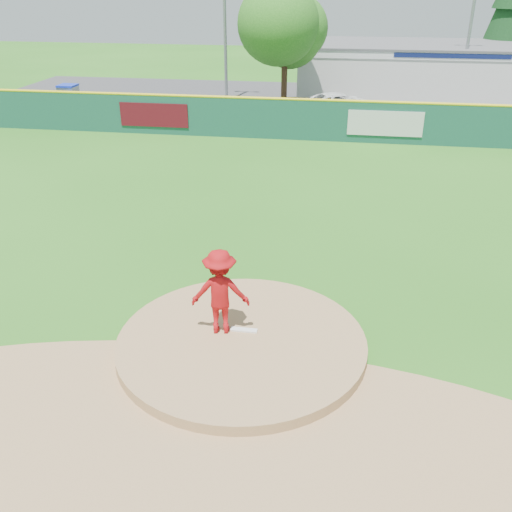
% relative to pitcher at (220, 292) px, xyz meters
% --- Properties ---
extents(ground, '(120.00, 120.00, 0.00)m').
position_rel_pitcher_xyz_m(ground, '(0.51, -0.25, -1.24)').
color(ground, '#286B19').
rests_on(ground, ground).
extents(pitchers_mound, '(5.50, 5.50, 0.50)m').
position_rel_pitcher_xyz_m(pitchers_mound, '(0.51, -0.25, -1.24)').
color(pitchers_mound, '#9E774C').
rests_on(pitchers_mound, ground).
extents(pitching_rubber, '(0.60, 0.15, 0.04)m').
position_rel_pitcher_xyz_m(pitching_rubber, '(0.51, 0.05, -0.97)').
color(pitching_rubber, white).
rests_on(pitching_rubber, pitchers_mound).
extents(infield_dirt_arc, '(15.40, 15.40, 0.01)m').
position_rel_pitcher_xyz_m(infield_dirt_arc, '(0.51, -3.25, -1.24)').
color(infield_dirt_arc, '#9E774C').
rests_on(infield_dirt_arc, ground).
extents(parking_lot, '(44.00, 16.00, 0.02)m').
position_rel_pitcher_xyz_m(parking_lot, '(0.51, 26.75, -1.23)').
color(parking_lot, '#38383A').
rests_on(parking_lot, ground).
extents(pitcher, '(1.37, 0.91, 1.98)m').
position_rel_pitcher_xyz_m(pitcher, '(0.00, 0.00, 0.00)').
color(pitcher, '#A50E11').
rests_on(pitcher, pitchers_mound).
extents(van, '(4.92, 3.74, 1.24)m').
position_rel_pitcher_xyz_m(van, '(1.92, 23.98, -0.60)').
color(van, white).
rests_on(van, parking_lot).
extents(pool_building_grp, '(15.20, 8.20, 3.31)m').
position_rel_pitcher_xyz_m(pool_building_grp, '(6.51, 31.74, 0.42)').
color(pool_building_grp, silver).
rests_on(pool_building_grp, ground).
extents(fence_banners, '(15.25, 0.04, 1.20)m').
position_rel_pitcher_xyz_m(fence_banners, '(-1.55, 17.67, -0.24)').
color(fence_banners, '#520B15').
rests_on(fence_banners, ground).
extents(playground_slide, '(1.02, 2.88, 1.59)m').
position_rel_pitcher_xyz_m(playground_slide, '(-14.23, 22.16, -0.44)').
color(playground_slide, '#1731C8').
rests_on(playground_slide, ground).
extents(outfield_fence, '(40.00, 0.14, 2.07)m').
position_rel_pitcher_xyz_m(outfield_fence, '(0.51, 17.75, -0.15)').
color(outfield_fence, '#16493B').
rests_on(outfield_fence, ground).
extents(deciduous_tree, '(5.60, 5.60, 7.36)m').
position_rel_pitcher_xyz_m(deciduous_tree, '(-1.49, 24.75, 3.31)').
color(deciduous_tree, '#382314').
rests_on(deciduous_tree, ground).
extents(light_pole_left, '(1.75, 0.25, 11.00)m').
position_rel_pitcher_xyz_m(light_pole_left, '(-5.49, 26.75, 4.81)').
color(light_pole_left, gray).
rests_on(light_pole_left, ground).
extents(light_pole_right, '(1.75, 0.25, 10.00)m').
position_rel_pitcher_xyz_m(light_pole_right, '(9.51, 28.75, 4.30)').
color(light_pole_right, gray).
rests_on(light_pole_right, ground).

